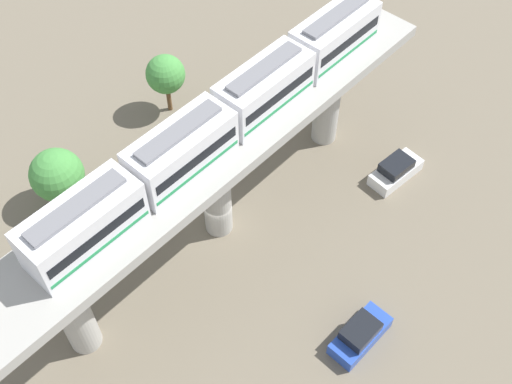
# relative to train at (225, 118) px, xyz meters

# --- Properties ---
(ground_plane) EXTENTS (120.00, 120.00, 0.00)m
(ground_plane) POSITION_rel_train_xyz_m (0.00, 1.08, -9.82)
(ground_plane) COLOR #706654
(viaduct) EXTENTS (5.20, 35.80, 8.28)m
(viaduct) POSITION_rel_train_xyz_m (0.00, 1.08, -3.39)
(viaduct) COLOR #A8A59E
(viaduct) RESTS_ON ground
(train) EXTENTS (2.64, 27.45, 3.24)m
(train) POSITION_rel_train_xyz_m (0.00, 0.00, 0.00)
(train) COLOR white
(train) RESTS_ON viaduct
(parked_car_white) EXTENTS (2.23, 4.37, 1.76)m
(parked_car_white) POSITION_rel_train_xyz_m (-6.48, -10.87, -9.07)
(parked_car_white) COLOR white
(parked_car_white) RESTS_ON ground
(parked_car_blue) EXTENTS (1.90, 4.24, 1.76)m
(parked_car_blue) POSITION_rel_train_xyz_m (-12.36, 1.41, -9.07)
(parked_car_blue) COLOR #284CB7
(parked_car_blue) RESTS_ON ground
(tree_near_viaduct) EXTENTS (3.74, 3.74, 4.91)m
(tree_near_viaduct) POSITION_rel_train_xyz_m (9.58, 6.94, -6.79)
(tree_near_viaduct) COLOR brown
(tree_near_viaduct) RESTS_ON ground
(tree_mid_lot) EXTENTS (3.06, 3.06, 5.23)m
(tree_mid_lot) POSITION_rel_train_xyz_m (11.08, -4.57, -6.14)
(tree_mid_lot) COLOR brown
(tree_mid_lot) RESTS_ON ground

